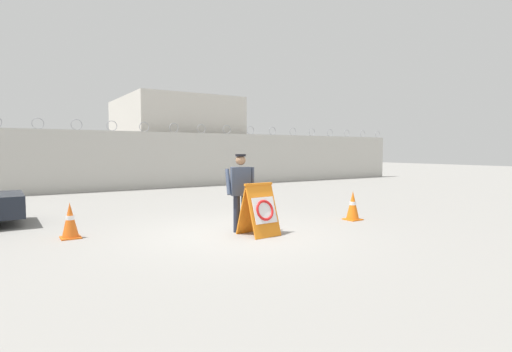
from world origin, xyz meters
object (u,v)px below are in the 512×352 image
object	(u,v)px
barricade_sign	(260,209)
security_guard	(241,189)
traffic_cone_near	(353,206)
traffic_cone_mid	(262,205)
traffic_cone_far	(70,221)

from	to	relation	value
barricade_sign	security_guard	world-z (taller)	security_guard
barricade_sign	traffic_cone_near	size ratio (longest dim) A/B	1.48
traffic_cone_mid	traffic_cone_near	bearing A→B (deg)	-31.24
traffic_cone_mid	security_guard	bearing A→B (deg)	-141.22
traffic_cone_near	traffic_cone_mid	world-z (taller)	traffic_cone_mid
barricade_sign	security_guard	bearing A→B (deg)	103.28
barricade_sign	traffic_cone_mid	bearing A→B (deg)	50.55
traffic_cone_mid	traffic_cone_far	xyz separation A→B (m)	(-4.53, 0.36, -0.03)
security_guard	traffic_cone_near	size ratio (longest dim) A/B	2.28
traffic_cone_mid	traffic_cone_far	bearing A→B (deg)	175.51
traffic_cone_far	traffic_cone_mid	bearing A→B (deg)	-4.49
barricade_sign	traffic_cone_mid	size ratio (longest dim) A/B	1.40
security_guard	traffic_cone_mid	distance (m)	1.67
barricade_sign	traffic_cone_near	bearing A→B (deg)	0.68
security_guard	barricade_sign	bearing A→B (deg)	126.15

